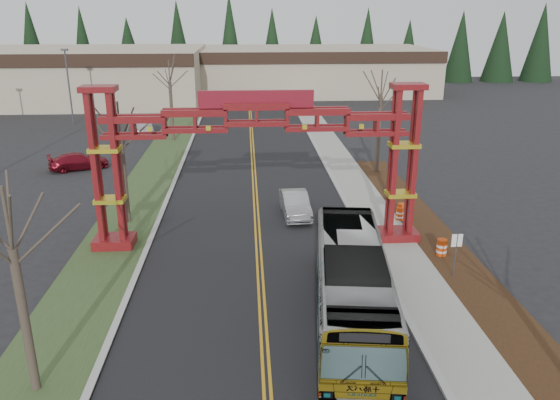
{
  "coord_description": "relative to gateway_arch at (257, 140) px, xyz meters",
  "views": [
    {
      "loc": [
        -0.54,
        -10.47,
        12.42
      ],
      "look_at": [
        1.11,
        15.86,
        3.32
      ],
      "focal_mm": 35.0,
      "sensor_mm": 36.0,
      "label": 1
    }
  ],
  "objects": [
    {
      "name": "bare_tree_median_far",
      "position": [
        -8.0,
        26.79,
        -0.15
      ],
      "size": [
        3.25,
        3.25,
        8.02
      ],
      "color": "#382D26",
      "rests_on": "ground"
    },
    {
      "name": "bare_tree_right_far",
      "position": [
        10.0,
        13.8,
        0.19
      ],
      "size": [
        3.07,
        3.07,
        8.24
      ],
      "color": "#382D26",
      "rests_on": "ground"
    },
    {
      "name": "street_sign",
      "position": [
        9.47,
        -4.9,
        -4.29
      ],
      "size": [
        0.54,
        0.06,
        2.35
      ],
      "color": "#3F3F44",
      "rests_on": "ground"
    },
    {
      "name": "lane_line_left",
      "position": [
        -0.12,
        7.0,
        -5.96
      ],
      "size": [
        0.12,
        100.0,
        0.01
      ],
      "primitive_type": "cube",
      "color": "#CA8E17",
      "rests_on": "road"
    },
    {
      "name": "parked_car_far_a",
      "position": [
        -11.53,
        30.02,
        -5.21
      ],
      "size": [
        2.82,
        4.93,
        1.54
      ],
      "primitive_type": "imported",
      "rotation": [
        0.0,
        0.0,
        0.27
      ],
      "color": "gray",
      "rests_on": "ground"
    },
    {
      "name": "landscape_strip",
      "position": [
        10.2,
        -8.0,
        -5.92
      ],
      "size": [
        2.6,
        50.0,
        0.12
      ],
      "primitive_type": "cube",
      "color": "black",
      "rests_on": "ground"
    },
    {
      "name": "barrel_north",
      "position": [
        9.12,
        3.22,
        -5.45
      ],
      "size": [
        0.57,
        0.57,
        1.06
      ],
      "color": "#DD400C",
      "rests_on": "ground"
    },
    {
      "name": "transit_bus",
      "position": [
        3.72,
        -8.36,
        -4.31
      ],
      "size": [
        4.27,
        12.24,
        3.34
      ],
      "primitive_type": "imported",
      "rotation": [
        0.0,
        0.0,
        -0.12
      ],
      "color": "#ABAEB3",
      "rests_on": "ground"
    },
    {
      "name": "curb_left",
      "position": [
        -6.15,
        7.0,
        -5.91
      ],
      "size": [
        0.3,
        110.0,
        0.15
      ],
      "primitive_type": "cube",
      "color": "#A7A7A2",
      "rests_on": "ground"
    },
    {
      "name": "bare_tree_median_mid",
      "position": [
        -8.0,
        3.79,
        -0.56
      ],
      "size": [
        3.13,
        3.13,
        7.52
      ],
      "color": "#382D26",
      "rests_on": "ground"
    },
    {
      "name": "bare_tree_median_near",
      "position": [
        -8.0,
        -12.22,
        -0.66
      ],
      "size": [
        3.14,
        3.14,
        7.43
      ],
      "color": "#382D26",
      "rests_on": "ground"
    },
    {
      "name": "curb_right",
      "position": [
        6.15,
        7.0,
        -5.91
      ],
      "size": [
        0.3,
        110.0,
        0.15
      ],
      "primitive_type": "cube",
      "color": "#A7A7A2",
      "rests_on": "ground"
    },
    {
      "name": "gateway_arch",
      "position": [
        0.0,
        0.0,
        0.0
      ],
      "size": [
        18.2,
        1.6,
        8.9
      ],
      "color": "#5F0C17",
      "rests_on": "ground"
    },
    {
      "name": "conifer_treeline",
      "position": [
        0.25,
        74.0,
        0.5
      ],
      "size": [
        116.1,
        5.6,
        13.0
      ],
      "color": "black",
      "rests_on": "ground"
    },
    {
      "name": "sidewalk_right",
      "position": [
        7.6,
        7.0,
        -5.91
      ],
      "size": [
        2.6,
        110.0,
        0.14
      ],
      "primitive_type": "cube",
      "color": "gray",
      "rests_on": "ground"
    },
    {
      "name": "road",
      "position": [
        -0.0,
        7.0,
        -5.97
      ],
      "size": [
        12.0,
        110.0,
        0.02
      ],
      "primitive_type": "cube",
      "color": "black",
      "rests_on": "ground"
    },
    {
      "name": "retail_building_west",
      "position": [
        -30.0,
        53.96,
        -2.22
      ],
      "size": [
        46.0,
        22.3,
        7.5
      ],
      "color": "tan",
      "rests_on": "ground"
    },
    {
      "name": "grass_median",
      "position": [
        -8.0,
        7.0,
        -5.94
      ],
      "size": [
        4.0,
        110.0,
        0.08
      ],
      "primitive_type": "cube",
      "color": "#2E4422",
      "rests_on": "ground"
    },
    {
      "name": "barrel_mid",
      "position": [
        8.92,
        2.88,
        -5.52
      ],
      "size": [
        0.5,
        0.5,
        0.92
      ],
      "color": "#DD400C",
      "rests_on": "ground"
    },
    {
      "name": "retail_building_east",
      "position": [
        10.0,
        61.95,
        -2.47
      ],
      "size": [
        38.0,
        20.3,
        7.0
      ],
      "color": "tan",
      "rests_on": "ground"
    },
    {
      "name": "parked_car_mid_a",
      "position": [
        -14.55,
        16.43,
        -5.29
      ],
      "size": [
        5.14,
        3.62,
        1.38
      ],
      "primitive_type": "imported",
      "rotation": [
        0.0,
        0.0,
        1.97
      ],
      "color": "maroon",
      "rests_on": "ground"
    },
    {
      "name": "light_pole_far",
      "position": [
        -20.76,
        36.25,
        -1.04
      ],
      "size": [
        0.74,
        0.37,
        8.54
      ],
      "color": "#3F3F44",
      "rests_on": "ground"
    },
    {
      "name": "barrel_south",
      "position": [
        9.72,
        -2.45,
        -5.47
      ],
      "size": [
        0.55,
        0.55,
        1.02
      ],
      "color": "#DD400C",
      "rests_on": "ground"
    },
    {
      "name": "lane_line_right",
      "position": [
        0.12,
        7.0,
        -5.96
      ],
      "size": [
        0.12,
        100.0,
        0.01
      ],
      "primitive_type": "cube",
      "color": "#CA8E17",
      "rests_on": "road"
    },
    {
      "name": "silver_sedan",
      "position": [
        2.49,
        4.38,
        -5.22
      ],
      "size": [
        1.84,
        4.69,
        1.52
      ],
      "primitive_type": "imported",
      "rotation": [
        0.0,
        0.0,
        0.05
      ],
      "color": "#A5A8AD",
      "rests_on": "ground"
    }
  ]
}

